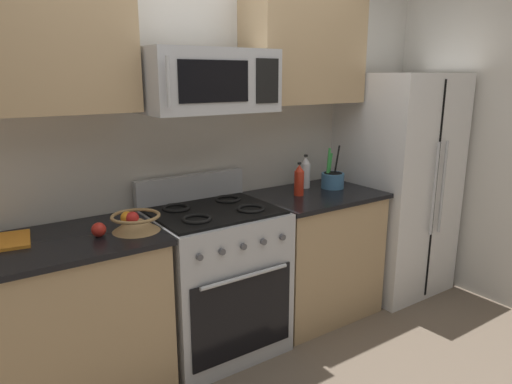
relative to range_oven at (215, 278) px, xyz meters
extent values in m
cube|color=beige|center=(0.00, 0.39, 0.83)|extent=(8.00, 0.10, 2.60)
cube|color=tan|center=(-0.85, 0.00, -0.03)|extent=(0.88, 0.61, 0.88)
cube|color=black|center=(-0.85, 0.00, 0.42)|extent=(0.92, 0.65, 0.03)
cube|color=#B2B5BA|center=(0.00, 0.00, -0.02)|extent=(0.76, 0.65, 0.91)
cube|color=black|center=(0.00, -0.33, -0.11)|extent=(0.67, 0.01, 0.51)
cylinder|color=#B2B5BA|center=(0.00, -0.36, 0.15)|extent=(0.57, 0.02, 0.02)
cube|color=black|center=(0.00, 0.00, 0.44)|extent=(0.73, 0.58, 0.02)
cube|color=#B2B5BA|center=(0.00, 0.29, 0.53)|extent=(0.76, 0.06, 0.18)
torus|color=black|center=(-0.18, -0.14, 0.46)|extent=(0.17, 0.17, 0.02)
torus|color=black|center=(0.18, -0.14, 0.46)|extent=(0.17, 0.17, 0.02)
torus|color=black|center=(-0.18, 0.13, 0.46)|extent=(0.17, 0.17, 0.02)
torus|color=black|center=(0.18, 0.13, 0.46)|extent=(0.17, 0.17, 0.02)
cylinder|color=#4C4C51|center=(-0.27, -0.34, 0.32)|extent=(0.04, 0.02, 0.04)
cylinder|color=#4C4C51|center=(-0.14, -0.34, 0.32)|extent=(0.04, 0.02, 0.04)
cylinder|color=#4C4C51|center=(0.00, -0.34, 0.32)|extent=(0.04, 0.02, 0.04)
cylinder|color=#4C4C51|center=(0.14, -0.34, 0.32)|extent=(0.04, 0.02, 0.04)
cylinder|color=#4C4C51|center=(0.27, -0.34, 0.32)|extent=(0.04, 0.02, 0.04)
cube|color=tan|center=(0.83, 0.00, -0.03)|extent=(0.83, 0.61, 0.88)
cube|color=black|center=(0.83, 0.00, 0.42)|extent=(0.87, 0.65, 0.03)
cube|color=silver|center=(1.67, -0.02, 0.39)|extent=(0.76, 0.72, 1.73)
cube|color=black|center=(1.67, -0.38, 0.39)|extent=(0.01, 0.01, 1.65)
cylinder|color=#B2B5BA|center=(1.62, -0.41, 0.44)|extent=(0.02, 0.02, 0.69)
cylinder|color=#B2B5BA|center=(1.72, -0.41, 0.44)|extent=(0.02, 0.02, 0.69)
cube|color=#B2B5BA|center=(0.00, 0.03, 1.21)|extent=(0.76, 0.40, 0.35)
cube|color=black|center=(-0.07, -0.17, 1.21)|extent=(0.42, 0.01, 0.22)
cube|color=black|center=(0.28, -0.17, 1.21)|extent=(0.15, 0.01, 0.25)
cylinder|color=#B2B5BA|center=(-0.34, -0.20, 1.21)|extent=(0.02, 0.02, 0.25)
cube|color=tan|center=(-0.85, 0.17, 1.41)|extent=(0.91, 0.34, 0.71)
cube|color=tan|center=(0.83, 0.17, 1.41)|extent=(0.86, 0.34, 0.71)
cylinder|color=teal|center=(1.03, 0.05, 0.49)|extent=(0.17, 0.17, 0.11)
cylinder|color=black|center=(1.03, 0.05, 0.50)|extent=(0.14, 0.14, 0.09)
cylinder|color=green|center=(1.01, 0.08, 0.59)|extent=(0.07, 0.05, 0.27)
cylinder|color=green|center=(1.03, 0.09, 0.57)|extent=(0.05, 0.02, 0.23)
cylinder|color=black|center=(1.06, 0.05, 0.61)|extent=(0.02, 0.07, 0.29)
cone|color=#9E7A4C|center=(-0.51, -0.08, 0.48)|extent=(0.25, 0.25, 0.08)
torus|color=#9E7A4C|center=(-0.51, -0.08, 0.52)|extent=(0.26, 0.26, 0.02)
sphere|color=red|center=(-0.53, -0.07, 0.51)|extent=(0.07, 0.07, 0.07)
sphere|color=orange|center=(-0.55, -0.05, 0.51)|extent=(0.07, 0.07, 0.07)
sphere|color=red|center=(-0.70, -0.06, 0.47)|extent=(0.08, 0.08, 0.08)
cylinder|color=red|center=(0.69, 0.02, 0.52)|extent=(0.07, 0.07, 0.17)
cone|color=red|center=(0.69, 0.02, 0.63)|extent=(0.06, 0.06, 0.05)
cylinder|color=black|center=(0.69, 0.02, 0.66)|extent=(0.03, 0.03, 0.01)
cylinder|color=silver|center=(0.87, 0.17, 0.53)|extent=(0.07, 0.07, 0.18)
cone|color=silver|center=(0.87, 0.17, 0.64)|extent=(0.06, 0.06, 0.05)
cylinder|color=black|center=(0.87, 0.17, 0.68)|extent=(0.03, 0.03, 0.01)
camera|label=1|loc=(-1.31, -2.37, 1.24)|focal=32.44mm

